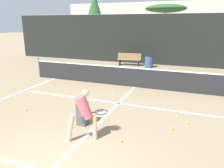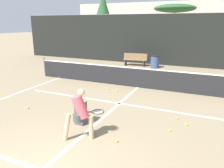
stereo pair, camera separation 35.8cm
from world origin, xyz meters
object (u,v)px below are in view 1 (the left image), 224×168
at_px(trash_bin, 149,61).
at_px(parked_car, 123,50).
at_px(ball_hopper, 82,113).
at_px(player_practicing, 84,113).
at_px(courtside_bench, 129,59).

xyz_separation_m(trash_bin, parked_car, (-3.14, 4.04, 0.15)).
bearing_deg(ball_hopper, parked_car, 103.08).
distance_m(trash_bin, parked_car, 5.11).
relative_size(player_practicing, courtside_bench, 0.83).
relative_size(ball_hopper, trash_bin, 0.86).
bearing_deg(parked_car, trash_bin, -52.15).
height_order(trash_bin, parked_car, parked_car).
bearing_deg(parked_car, player_practicing, -75.77).
bearing_deg(parked_car, ball_hopper, -76.92).
bearing_deg(trash_bin, player_practicing, -87.60).
xyz_separation_m(ball_hopper, trash_bin, (0.06, 9.20, 0.04)).
relative_size(player_practicing, trash_bin, 1.68).
distance_m(player_practicing, courtside_bench, 10.36).
height_order(ball_hopper, courtside_bench, courtside_bench).
xyz_separation_m(player_practicing, parked_car, (-3.55, 14.01, -0.19)).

